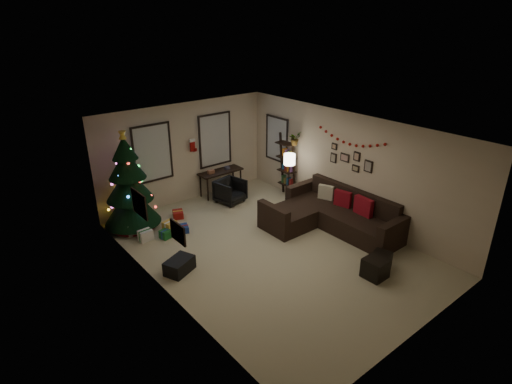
# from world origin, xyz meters

# --- Properties ---
(floor) EXTENTS (7.00, 7.00, 0.00)m
(floor) POSITION_xyz_m (0.00, 0.00, 0.00)
(floor) COLOR #BEB490
(floor) RESTS_ON ground
(ceiling) EXTENTS (7.00, 7.00, 0.00)m
(ceiling) POSITION_xyz_m (0.00, 0.00, 2.70)
(ceiling) COLOR white
(ceiling) RESTS_ON floor
(wall_back) EXTENTS (5.00, 0.00, 5.00)m
(wall_back) POSITION_xyz_m (0.00, 3.50, 1.35)
(wall_back) COLOR beige
(wall_back) RESTS_ON floor
(wall_front) EXTENTS (5.00, 0.00, 5.00)m
(wall_front) POSITION_xyz_m (0.00, -3.50, 1.35)
(wall_front) COLOR beige
(wall_front) RESTS_ON floor
(wall_left) EXTENTS (0.00, 7.00, 7.00)m
(wall_left) POSITION_xyz_m (-2.50, 0.00, 1.35)
(wall_left) COLOR beige
(wall_left) RESTS_ON floor
(wall_right) EXTENTS (0.00, 7.00, 7.00)m
(wall_right) POSITION_xyz_m (2.50, 0.00, 1.35)
(wall_right) COLOR beige
(wall_right) RESTS_ON floor
(window_back_left) EXTENTS (1.05, 0.06, 1.50)m
(window_back_left) POSITION_xyz_m (-0.95, 3.47, 1.55)
(window_back_left) COLOR #728CB2
(window_back_left) RESTS_ON wall_back
(window_back_right) EXTENTS (1.05, 0.06, 1.50)m
(window_back_right) POSITION_xyz_m (0.95, 3.47, 1.55)
(window_back_right) COLOR #728CB2
(window_back_right) RESTS_ON wall_back
(window_right_wall) EXTENTS (0.06, 0.90, 1.30)m
(window_right_wall) POSITION_xyz_m (2.47, 2.55, 1.50)
(window_right_wall) COLOR #728CB2
(window_right_wall) RESTS_ON wall_right
(christmas_tree) EXTENTS (1.33, 1.33, 2.48)m
(christmas_tree) POSITION_xyz_m (-1.88, 2.91, 1.03)
(christmas_tree) COLOR black
(christmas_tree) RESTS_ON floor
(presents) EXTENTS (1.50, 1.01, 0.30)m
(presents) POSITION_xyz_m (-1.49, 2.21, 0.12)
(presents) COLOR silver
(presents) RESTS_ON floor
(sofa) EXTENTS (2.08, 3.00, 0.92)m
(sofa) POSITION_xyz_m (1.81, -0.13, 0.30)
(sofa) COLOR black
(sofa) RESTS_ON floor
(pillow_red_a) EXTENTS (0.16, 0.50, 0.49)m
(pillow_red_a) POSITION_xyz_m (2.21, -0.78, 0.64)
(pillow_red_a) COLOR maroon
(pillow_red_a) RESTS_ON sofa
(pillow_red_b) EXTENTS (0.20, 0.44, 0.42)m
(pillow_red_b) POSITION_xyz_m (2.21, -0.16, 0.64)
(pillow_red_b) COLOR maroon
(pillow_red_b) RESTS_ON sofa
(pillow_cream) EXTENTS (0.25, 0.40, 0.39)m
(pillow_cream) POSITION_xyz_m (2.21, 0.38, 0.63)
(pillow_cream) COLOR beige
(pillow_cream) RESTS_ON sofa
(ottoman_near) EXTENTS (0.43, 0.43, 0.40)m
(ottoman_near) POSITION_xyz_m (0.92, -2.11, 0.20)
(ottoman_near) COLOR black
(ottoman_near) RESTS_ON floor
(ottoman_far) EXTENTS (0.44, 0.44, 0.33)m
(ottoman_far) POSITION_xyz_m (1.30, -1.99, 0.17)
(ottoman_far) COLOR black
(ottoman_far) RESTS_ON floor
(desk) EXTENTS (1.29, 0.46, 0.70)m
(desk) POSITION_xyz_m (0.94, 3.22, 0.62)
(desk) COLOR black
(desk) RESTS_ON floor
(desk_chair) EXTENTS (0.75, 0.72, 0.66)m
(desk_chair) POSITION_xyz_m (0.79, 2.57, 0.33)
(desk_chair) COLOR black
(desk_chair) RESTS_ON floor
(bookshelf) EXTENTS (0.30, 0.53, 1.82)m
(bookshelf) POSITION_xyz_m (2.30, 1.93, 0.88)
(bookshelf) COLOR black
(bookshelf) RESTS_ON floor
(potted_plant) EXTENTS (0.48, 0.44, 0.47)m
(potted_plant) POSITION_xyz_m (2.30, 1.67, 1.80)
(potted_plant) COLOR #4C4C4C
(potted_plant) RESTS_ON bookshelf
(floor_lamp) EXTENTS (0.30, 0.30, 1.43)m
(floor_lamp) POSITION_xyz_m (1.95, 1.48, 1.19)
(floor_lamp) COLOR black
(floor_lamp) RESTS_ON floor
(art_map) EXTENTS (0.04, 0.60, 0.50)m
(art_map) POSITION_xyz_m (-2.48, 0.93, 1.50)
(art_map) COLOR black
(art_map) RESTS_ON wall_left
(art_abstract) EXTENTS (0.04, 0.45, 0.35)m
(art_abstract) POSITION_xyz_m (-2.48, -0.54, 1.51)
(art_abstract) COLOR black
(art_abstract) RESTS_ON wall_left
(gallery) EXTENTS (0.03, 1.25, 0.54)m
(gallery) POSITION_xyz_m (2.48, -0.07, 1.57)
(gallery) COLOR black
(gallery) RESTS_ON wall_right
(garland) EXTENTS (0.08, 1.90, 0.30)m
(garland) POSITION_xyz_m (2.45, -0.03, 2.07)
(garland) COLOR #A5140C
(garland) RESTS_ON wall_right
(stocking_left) EXTENTS (0.20, 0.05, 0.36)m
(stocking_left) POSITION_xyz_m (-0.14, 3.59, 1.49)
(stocking_left) COLOR #990F0C
(stocking_left) RESTS_ON wall_back
(stocking_right) EXTENTS (0.20, 0.05, 0.36)m
(stocking_right) POSITION_xyz_m (0.19, 3.40, 1.56)
(stocking_right) COLOR #990F0C
(stocking_right) RESTS_ON wall_back
(storage_bin) EXTENTS (0.69, 0.59, 0.29)m
(storage_bin) POSITION_xyz_m (-1.99, 0.48, 0.15)
(storage_bin) COLOR black
(storage_bin) RESTS_ON floor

